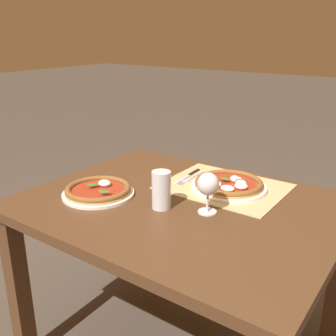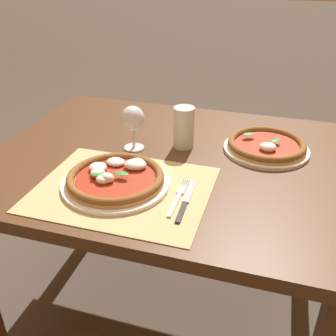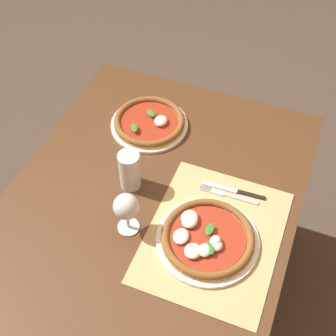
% 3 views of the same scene
% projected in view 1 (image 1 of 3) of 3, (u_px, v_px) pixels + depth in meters
% --- Properties ---
extents(dining_table, '(1.20, 0.94, 0.74)m').
position_uv_depth(dining_table, '(181.00, 226.00, 1.57)').
color(dining_table, '#4C301C').
rests_on(dining_table, ground).
extents(paper_placemat, '(0.50, 0.40, 0.00)m').
position_uv_depth(paper_placemat, '(224.00, 187.00, 1.68)').
color(paper_placemat, tan).
rests_on(paper_placemat, dining_table).
extents(pizza_near, '(0.32, 0.32, 0.05)m').
position_uv_depth(pizza_near, '(228.00, 184.00, 1.65)').
color(pizza_near, white).
rests_on(pizza_near, paper_placemat).
extents(pizza_far, '(0.29, 0.29, 0.05)m').
position_uv_depth(pizza_far, '(98.00, 191.00, 1.59)').
color(pizza_far, white).
rests_on(pizza_far, dining_table).
extents(wine_glass, '(0.08, 0.08, 0.16)m').
position_uv_depth(wine_glass, '(208.00, 186.00, 1.41)').
color(wine_glass, silver).
rests_on(wine_glass, dining_table).
extents(pint_glass, '(0.07, 0.07, 0.15)m').
position_uv_depth(pint_glass, '(161.00, 191.00, 1.46)').
color(pint_glass, silver).
rests_on(pint_glass, dining_table).
extents(fork, '(0.02, 0.20, 0.00)m').
position_uv_depth(fork, '(191.00, 178.00, 1.77)').
color(fork, '#B7B7BC').
rests_on(fork, paper_placemat).
extents(knife, '(0.03, 0.22, 0.01)m').
position_uv_depth(knife, '(187.00, 176.00, 1.79)').
color(knife, black).
rests_on(knife, paper_placemat).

